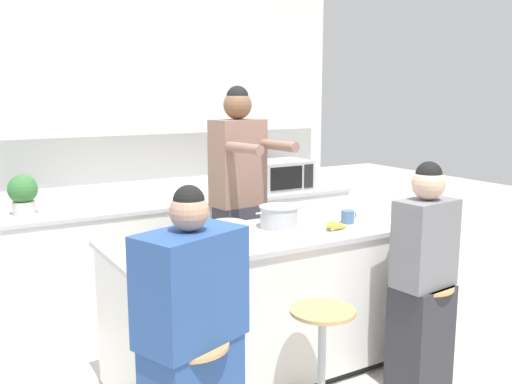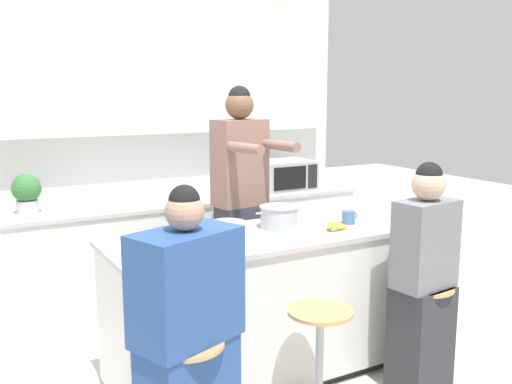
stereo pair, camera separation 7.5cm
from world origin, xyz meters
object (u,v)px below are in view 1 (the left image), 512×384
at_px(cooking_pot, 279,217).
at_px(microwave, 279,175).
at_px(kitchen_island, 262,305).
at_px(fruit_bowl, 158,240).
at_px(potted_plant, 23,193).
at_px(banana_bunch, 335,226).
at_px(person_seated_near, 423,287).
at_px(bar_stool_rightmost, 421,333).
at_px(bar_stool_center, 322,364).
at_px(person_wrapped_blanket, 192,342).
at_px(person_cooking, 239,211).
at_px(coffee_cup_far, 162,249).
at_px(coffee_cup_near, 348,217).

height_order(cooking_pot, microwave, microwave).
bearing_deg(kitchen_island, fruit_bowl, 173.53).
bearing_deg(potted_plant, banana_bunch, -44.53).
bearing_deg(person_seated_near, bar_stool_rightmost, 24.13).
xyz_separation_m(bar_stool_center, cooking_pot, (0.18, 0.71, 0.66)).
xyz_separation_m(cooking_pot, microwave, (0.85, 1.31, 0.04)).
height_order(person_wrapped_blanket, banana_bunch, person_wrapped_blanket).
xyz_separation_m(kitchen_island, microwave, (1.03, 1.40, 0.58)).
height_order(kitchen_island, person_cooking, person_cooking).
distance_m(person_cooking, person_wrapped_blanket, 1.66).
bearing_deg(kitchen_island, potted_plant, 128.95).
xyz_separation_m(fruit_bowl, coffee_cup_far, (-0.06, -0.22, 0.01)).
bearing_deg(coffee_cup_near, banana_bunch, -151.87).
distance_m(fruit_bowl, coffee_cup_near, 1.29).
height_order(fruit_bowl, banana_bunch, same).
bearing_deg(kitchen_island, bar_stool_rightmost, -38.33).
bearing_deg(banana_bunch, coffee_cup_far, 179.98).
bearing_deg(banana_bunch, cooking_pot, 138.89).
bearing_deg(bar_stool_rightmost, bar_stool_center, -178.97).
height_order(cooking_pot, fruit_bowl, cooking_pot).
distance_m(fruit_bowl, microwave, 2.14).
height_order(person_seated_near, microwave, person_seated_near).
xyz_separation_m(person_cooking, coffee_cup_far, (-0.93, -0.84, 0.05)).
bearing_deg(person_wrapped_blanket, potted_plant, 80.76).
bearing_deg(fruit_bowl, cooking_pot, 1.03).
xyz_separation_m(coffee_cup_near, microwave, (0.39, 1.44, 0.07)).
height_order(bar_stool_center, fruit_bowl, fruit_bowl).
height_order(person_seated_near, coffee_cup_near, person_seated_near).
relative_size(kitchen_island, banana_bunch, 11.01).
bearing_deg(bar_stool_center, person_wrapped_blanket, -179.95).
distance_m(bar_stool_rightmost, cooking_pot, 1.13).
bearing_deg(kitchen_island, coffee_cup_near, -3.98).
relative_size(bar_stool_center, person_wrapped_blanket, 0.47).
distance_m(kitchen_island, bar_stool_center, 0.64).
bearing_deg(coffee_cup_far, kitchen_island, 11.62).
xyz_separation_m(cooking_pot, banana_bunch, (0.27, -0.23, -0.04)).
relative_size(bar_stool_center, person_cooking, 0.36).
height_order(person_cooking, banana_bunch, person_cooking).
relative_size(person_cooking, coffee_cup_near, 15.46).
height_order(bar_stool_center, cooking_pot, cooking_pot).
bearing_deg(person_cooking, person_seated_near, -75.71).
xyz_separation_m(kitchen_island, cooking_pot, (0.18, 0.09, 0.53)).
bearing_deg(fruit_bowl, person_cooking, 35.62).
bearing_deg(cooking_pot, coffee_cup_far, -165.23).
distance_m(coffee_cup_far, banana_bunch, 1.16).
height_order(bar_stool_rightmost, coffee_cup_near, coffee_cup_near).
height_order(bar_stool_rightmost, cooking_pot, cooking_pot).
height_order(person_wrapped_blanket, person_seated_near, person_seated_near).
height_order(person_seated_near, potted_plant, person_seated_near).
bearing_deg(person_cooking, bar_stool_center, -107.01).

